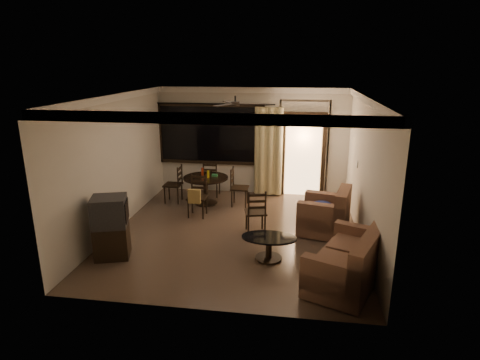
% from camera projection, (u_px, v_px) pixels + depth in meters
% --- Properties ---
extents(ground, '(5.50, 5.50, 0.00)m').
position_uv_depth(ground, '(236.00, 232.00, 8.34)').
color(ground, '#7F6651').
rests_on(ground, ground).
extents(room_shell, '(5.50, 6.70, 5.50)m').
position_uv_depth(room_shell, '(272.00, 132.00, 9.43)').
color(room_shell, beige).
rests_on(room_shell, ground).
extents(dining_table, '(1.11, 1.11, 0.91)m').
position_uv_depth(dining_table, '(206.00, 183.00, 9.91)').
color(dining_table, black).
rests_on(dining_table, ground).
extents(dining_chair_west, '(0.42, 0.42, 0.95)m').
position_uv_depth(dining_chair_west, '(174.00, 191.00, 10.10)').
color(dining_chair_west, black).
rests_on(dining_chair_west, ground).
extents(dining_chair_east, '(0.42, 0.42, 0.95)m').
position_uv_depth(dining_chair_east, '(239.00, 194.00, 9.85)').
color(dining_chair_east, black).
rests_on(dining_chair_east, ground).
extents(dining_chair_south, '(0.42, 0.48, 0.95)m').
position_uv_depth(dining_chair_south, '(197.00, 203.00, 9.16)').
color(dining_chair_south, black).
rests_on(dining_chair_south, ground).
extents(dining_chair_north, '(0.42, 0.42, 0.95)m').
position_uv_depth(dining_chair_north, '(212.00, 185.00, 10.57)').
color(dining_chair_north, black).
rests_on(dining_chair_north, ground).
extents(tv_cabinet, '(0.72, 0.69, 1.14)m').
position_uv_depth(tv_cabinet, '(111.00, 227.00, 7.17)').
color(tv_cabinet, black).
rests_on(tv_cabinet, ground).
extents(sofa, '(1.48, 1.90, 0.90)m').
position_uv_depth(sofa, '(351.00, 263.00, 6.33)').
color(sofa, '#4F2C25').
rests_on(sofa, ground).
extents(armchair, '(1.13, 1.13, 0.95)m').
position_uv_depth(armchair, '(327.00, 215.00, 8.21)').
color(armchair, '#4F2C25').
rests_on(armchair, ground).
extents(coffee_table, '(0.98, 0.59, 0.43)m').
position_uv_depth(coffee_table, '(269.00, 244.00, 7.15)').
color(coffee_table, black).
rests_on(coffee_table, ground).
extents(side_chair, '(0.51, 0.51, 0.95)m').
position_uv_depth(side_chair, '(256.00, 220.00, 8.26)').
color(side_chair, black).
rests_on(side_chair, ground).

